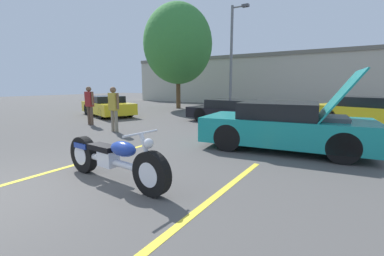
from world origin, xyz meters
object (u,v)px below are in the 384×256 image
at_px(tree_background, 178,44).
at_px(parked_car_right_row, 371,112).
at_px(show_car_hood_open, 285,126).
at_px(parked_car_mid_row, 233,111).
at_px(spectator_by_show_car, 89,102).
at_px(parked_car_left_row, 107,106).
at_px(motorcycle, 113,159).
at_px(spectator_near_motorcycle, 114,105).
at_px(light_pole, 232,54).

height_order(tree_background, parked_car_right_row, tree_background).
distance_m(show_car_hood_open, parked_car_mid_row, 5.12).
bearing_deg(spectator_by_show_car, parked_car_left_row, 128.32).
height_order(parked_car_right_row, spectator_by_show_car, spectator_by_show_car).
relative_size(tree_background, parked_car_right_row, 1.56).
bearing_deg(show_car_hood_open, parked_car_left_row, 158.55).
height_order(motorcycle, parked_car_mid_row, parked_car_mid_row).
distance_m(parked_car_left_row, spectator_near_motorcycle, 5.52).
bearing_deg(spectator_near_motorcycle, parked_car_right_row, 38.81).
xyz_separation_m(light_pole, parked_car_mid_row, (2.49, -5.44, -3.29)).
relative_size(light_pole, parked_car_left_row, 1.55).
distance_m(motorcycle, parked_car_left_row, 10.71).
distance_m(parked_car_right_row, spectator_by_show_car, 11.90).
distance_m(parked_car_mid_row, parked_car_left_row, 7.22).
bearing_deg(motorcycle, parked_car_mid_row, 102.73).
bearing_deg(spectator_near_motorcycle, parked_car_left_row, 142.98).
bearing_deg(parked_car_right_row, spectator_by_show_car, -132.25).
height_order(tree_background, spectator_near_motorcycle, tree_background).
distance_m(tree_background, show_car_hood_open, 13.48).
height_order(parked_car_mid_row, parked_car_right_row, parked_car_right_row).
bearing_deg(spectator_near_motorcycle, tree_background, 111.67).
relative_size(tree_background, spectator_near_motorcycle, 4.50).
bearing_deg(parked_car_left_row, parked_car_mid_row, 30.98).
bearing_deg(spectator_by_show_car, tree_background, 99.29).
xyz_separation_m(parked_car_mid_row, spectator_by_show_car, (-4.97, -4.04, 0.47)).
bearing_deg(parked_car_right_row, show_car_hood_open, -92.17).
bearing_deg(spectator_by_show_car, parked_car_right_row, 29.56).
bearing_deg(parked_car_right_row, spectator_near_motorcycle, -123.00).
bearing_deg(parked_car_left_row, parked_car_right_row, 34.48).
height_order(parked_car_right_row, spectator_near_motorcycle, spectator_near_motorcycle).
distance_m(parked_car_mid_row, spectator_by_show_car, 6.42).
relative_size(motorcycle, show_car_hood_open, 0.59).
bearing_deg(motorcycle, parked_car_right_row, 71.46).
bearing_deg(show_car_hood_open, spectator_near_motorcycle, 179.50).
bearing_deg(parked_car_right_row, parked_car_mid_row, -143.04).
xyz_separation_m(motorcycle, parked_car_mid_row, (-1.22, 8.11, 0.10)).
relative_size(motorcycle, spectator_by_show_car, 1.58).
bearing_deg(show_car_hood_open, light_pole, 114.02).
xyz_separation_m(light_pole, show_car_hood_open, (5.71, -9.41, -3.18)).
bearing_deg(spectator_by_show_car, parked_car_mid_row, 39.11).
bearing_deg(spectator_by_show_car, motorcycle, -33.28).
relative_size(parked_car_mid_row, spectator_near_motorcycle, 2.62).
relative_size(show_car_hood_open, spectator_by_show_car, 2.68).
relative_size(tree_background, motorcycle, 2.85).
xyz_separation_m(parked_car_mid_row, parked_car_right_row, (5.38, 1.83, 0.09)).
height_order(show_car_hood_open, parked_car_left_row, show_car_hood_open).
xyz_separation_m(show_car_hood_open, spectator_near_motorcycle, (-5.93, -0.70, 0.35)).
xyz_separation_m(show_car_hood_open, parked_car_left_row, (-10.32, 2.61, -0.09)).
distance_m(tree_background, spectator_by_show_car, 9.49).
bearing_deg(light_pole, parked_car_right_row, -24.68).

